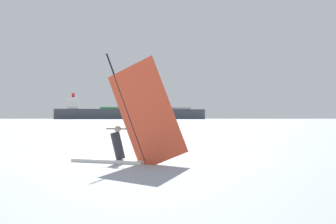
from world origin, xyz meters
The scene contains 4 objects.
ground_plane centered at (0.00, 0.00, 0.00)m, with size 4000.00×4000.00×0.00m, color #9EA8B2.
windsurfer centered at (1.73, -1.95, 1.02)m, with size 4.30×0.62×4.01m.
cargo_ship centered at (-272.67, 531.62, 9.16)m, with size 186.81×134.81×35.12m.
distant_headland centered at (-212.98, 1332.92, 15.01)m, with size 1269.52×497.84×30.02m, color #60665B.
Camera 1 is at (8.68, -15.39, 1.54)m, focal length 47.57 mm.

